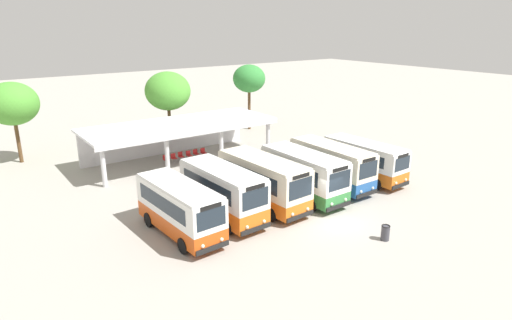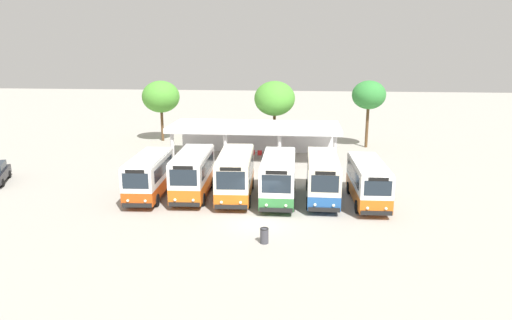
{
  "view_description": "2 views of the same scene",
  "coord_description": "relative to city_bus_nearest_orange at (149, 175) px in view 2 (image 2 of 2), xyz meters",
  "views": [
    {
      "loc": [
        -18.46,
        -17.29,
        11.85
      ],
      "look_at": [
        0.58,
        9.12,
        1.55
      ],
      "focal_mm": 30.75,
      "sensor_mm": 36.0,
      "label": 1
    },
    {
      "loc": [
        2.39,
        -27.5,
        10.81
      ],
      "look_at": [
        -0.95,
        7.52,
        2.14
      ],
      "focal_mm": 32.19,
      "sensor_mm": 36.0,
      "label": 2
    }
  ],
  "objects": [
    {
      "name": "city_bus_middle_cream",
      "position": [
        6.32,
        0.48,
        0.13
      ],
      "size": [
        2.7,
        7.27,
        3.34
      ],
      "color": "black",
      "rests_on": "ground"
    },
    {
      "name": "waiting_chair_fourth_seat",
      "position": [
        7.05,
        12.57,
        -1.19
      ],
      "size": [
        0.45,
        0.45,
        0.86
      ],
      "color": "slate",
      "rests_on": "ground"
    },
    {
      "name": "city_bus_second_in_row",
      "position": [
        3.16,
        0.45,
        0.11
      ],
      "size": [
        2.56,
        6.83,
        3.31
      ],
      "color": "black",
      "rests_on": "ground"
    },
    {
      "name": "waiting_chair_end_by_column",
      "position": [
        4.85,
        12.59,
        -1.19
      ],
      "size": [
        0.45,
        0.45,
        0.86
      ],
      "color": "slate",
      "rests_on": "ground"
    },
    {
      "name": "ground_plane",
      "position": [
        8.5,
        -4.01,
        -1.71
      ],
      "size": [
        180.0,
        180.0,
        0.0
      ],
      "primitive_type": "plane",
      "color": "#A39E93"
    },
    {
      "name": "litter_bin_apron",
      "position": [
        9.06,
        -7.44,
        -1.26
      ],
      "size": [
        0.49,
        0.49,
        0.9
      ],
      "color": "#3F3F47",
      "rests_on": "ground"
    },
    {
      "name": "waiting_chair_far_end_seat",
      "position": [
        8.52,
        12.56,
        -1.19
      ],
      "size": [
        0.45,
        0.45,
        0.86
      ],
      "color": "slate",
      "rests_on": "ground"
    },
    {
      "name": "city_bus_nearest_orange",
      "position": [
        0.0,
        0.0,
        0.0
      ],
      "size": [
        2.52,
        6.88,
        3.09
      ],
      "color": "black",
      "rests_on": "ground"
    },
    {
      "name": "waiting_chair_fifth_seat",
      "position": [
        7.78,
        12.63,
        -1.19
      ],
      "size": [
        0.45,
        0.45,
        0.86
      ],
      "color": "slate",
      "rests_on": "ground"
    },
    {
      "name": "roadside_tree_east_of_canopy",
      "position": [
        18.32,
        19.24,
        4.03
      ],
      "size": [
        3.64,
        3.64,
        7.33
      ],
      "color": "brown",
      "rests_on": "ground"
    },
    {
      "name": "city_bus_fourth_amber",
      "position": [
        9.49,
        0.04,
        0.09
      ],
      "size": [
        2.45,
        6.93,
        3.27
      ],
      "color": "black",
      "rests_on": "ground"
    },
    {
      "name": "city_bus_fifth_blue",
      "position": [
        12.65,
        0.5,
        0.06
      ],
      "size": [
        2.33,
        7.15,
        3.21
      ],
      "color": "black",
      "rests_on": "ground"
    },
    {
      "name": "roadside_tree_behind_canopy",
      "position": [
        8.15,
        18.63,
        3.63
      ],
      "size": [
        4.45,
        4.45,
        7.25
      ],
      "color": "brown",
      "rests_on": "ground"
    },
    {
      "name": "city_bus_far_end_green",
      "position": [
        15.81,
        0.11,
        -0.05
      ],
      "size": [
        2.4,
        7.03,
        2.99
      ],
      "color": "black",
      "rests_on": "ground"
    },
    {
      "name": "terminal_canopy",
      "position": [
        6.53,
        13.65,
        0.98
      ],
      "size": [
        16.64,
        6.4,
        3.4
      ],
      "color": "silver",
      "rests_on": "ground"
    },
    {
      "name": "roadside_tree_west_of_canopy",
      "position": [
        -5.22,
        20.7,
        3.48
      ],
      "size": [
        4.33,
        4.33,
        7.05
      ],
      "color": "brown",
      "rests_on": "ground"
    },
    {
      "name": "waiting_chair_second_from_end",
      "position": [
        5.58,
        12.58,
        -1.19
      ],
      "size": [
        0.45,
        0.45,
        0.86
      ],
      "color": "slate",
      "rests_on": "ground"
    },
    {
      "name": "waiting_chair_middle_seat",
      "position": [
        6.31,
        12.67,
        -1.19
      ],
      "size": [
        0.45,
        0.45,
        0.86
      ],
      "color": "slate",
      "rests_on": "ground"
    }
  ]
}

